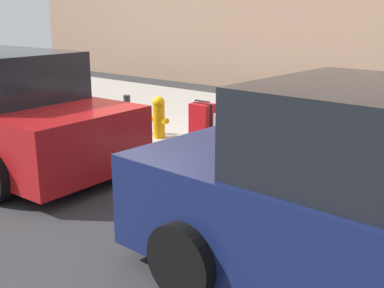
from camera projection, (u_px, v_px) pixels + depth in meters
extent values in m
plane|color=#333335|center=(129.00, 154.00, 7.69)|extent=(40.00, 40.00, 0.00)
cube|color=#ADA89E|center=(222.00, 124.00, 9.51)|extent=(18.00, 5.00, 0.14)
cube|color=#0F606B|center=(384.00, 163.00, 5.76)|extent=(0.47, 0.26, 0.63)
cube|color=black|center=(384.00, 163.00, 5.76)|extent=(0.47, 0.06, 0.64)
cylinder|color=gray|center=(371.00, 127.00, 5.77)|extent=(0.02, 0.02, 0.20)
cylinder|color=black|center=(365.00, 182.00, 5.96)|extent=(0.04, 0.02, 0.04)
cube|color=maroon|center=(336.00, 158.00, 6.14)|extent=(0.49, 0.22, 0.53)
cube|color=black|center=(336.00, 158.00, 6.14)|extent=(0.49, 0.06, 0.54)
cylinder|color=gray|center=(356.00, 129.00, 5.91)|extent=(0.02, 0.02, 0.27)
cylinder|color=gray|center=(323.00, 125.00, 6.16)|extent=(0.02, 0.02, 0.27)
cylinder|color=black|center=(340.00, 117.00, 6.00)|extent=(0.42, 0.05, 0.02)
cylinder|color=black|center=(351.00, 179.00, 6.08)|extent=(0.04, 0.02, 0.04)
cylinder|color=black|center=(319.00, 172.00, 6.33)|extent=(0.04, 0.02, 0.04)
cube|color=navy|center=(293.00, 151.00, 6.46)|extent=(0.46, 0.29, 0.52)
cube|color=black|center=(293.00, 151.00, 6.46)|extent=(0.45, 0.08, 0.53)
cylinder|color=gray|center=(307.00, 123.00, 6.22)|extent=(0.02, 0.02, 0.32)
cylinder|color=gray|center=(282.00, 119.00, 6.48)|extent=(0.02, 0.02, 0.32)
cylinder|color=black|center=(295.00, 109.00, 6.30)|extent=(0.38, 0.06, 0.02)
cylinder|color=black|center=(304.00, 171.00, 6.39)|extent=(0.05, 0.02, 0.04)
cylinder|color=black|center=(280.00, 165.00, 6.65)|extent=(0.05, 0.02, 0.04)
cube|color=black|center=(265.00, 141.00, 6.90)|extent=(0.39, 0.24, 0.55)
cube|color=black|center=(265.00, 141.00, 6.90)|extent=(0.38, 0.07, 0.56)
cylinder|color=gray|center=(276.00, 117.00, 6.71)|extent=(0.02, 0.02, 0.21)
cylinder|color=gray|center=(256.00, 114.00, 6.88)|extent=(0.02, 0.02, 0.21)
cylinder|color=black|center=(266.00, 108.00, 6.77)|extent=(0.31, 0.05, 0.02)
cylinder|color=black|center=(274.00, 160.00, 6.88)|extent=(0.05, 0.02, 0.04)
cylinder|color=black|center=(254.00, 156.00, 7.05)|extent=(0.05, 0.02, 0.04)
cube|color=#9EA0A8|center=(231.00, 134.00, 7.20)|extent=(0.49, 0.25, 0.60)
cube|color=black|center=(231.00, 134.00, 7.20)|extent=(0.50, 0.05, 0.61)
cylinder|color=gray|center=(244.00, 106.00, 6.94)|extent=(0.02, 0.02, 0.31)
cylinder|color=gray|center=(220.00, 103.00, 7.21)|extent=(0.02, 0.02, 0.31)
cylinder|color=black|center=(232.00, 94.00, 7.04)|extent=(0.43, 0.03, 0.02)
cylinder|color=black|center=(242.00, 154.00, 7.13)|extent=(0.04, 0.02, 0.04)
cylinder|color=black|center=(219.00, 149.00, 7.41)|extent=(0.04, 0.02, 0.04)
cube|color=red|center=(202.00, 126.00, 7.51)|extent=(0.35, 0.26, 0.70)
cube|color=black|center=(202.00, 126.00, 7.51)|extent=(0.35, 0.05, 0.71)
cylinder|color=gray|center=(209.00, 103.00, 7.32)|extent=(0.02, 0.02, 0.04)
cylinder|color=gray|center=(195.00, 101.00, 7.50)|extent=(0.02, 0.02, 0.04)
cylinder|color=black|center=(202.00, 101.00, 7.41)|extent=(0.29, 0.03, 0.02)
cylinder|color=black|center=(209.00, 147.00, 7.51)|extent=(0.04, 0.02, 0.04)
cylinder|color=black|center=(195.00, 144.00, 7.69)|extent=(0.04, 0.02, 0.04)
cylinder|color=#D89E0C|center=(159.00, 122.00, 8.11)|extent=(0.20, 0.20, 0.56)
sphere|color=#D89E0C|center=(159.00, 103.00, 8.02)|extent=(0.21, 0.21, 0.21)
cylinder|color=#D89E0C|center=(153.00, 119.00, 8.19)|extent=(0.09, 0.10, 0.09)
cylinder|color=#D89E0C|center=(165.00, 121.00, 8.01)|extent=(0.09, 0.10, 0.09)
cylinder|color=#333338|center=(127.00, 114.00, 8.36)|extent=(0.12, 0.12, 0.68)
cylinder|color=black|center=(184.00, 260.00, 3.78)|extent=(0.65, 0.24, 0.64)
cylinder|color=black|center=(302.00, 195.00, 5.12)|extent=(0.65, 0.24, 0.64)
cylinder|color=black|center=(1.00, 119.00, 8.80)|extent=(0.65, 0.25, 0.64)
cylinder|color=black|center=(109.00, 143.00, 7.13)|extent=(0.65, 0.25, 0.64)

